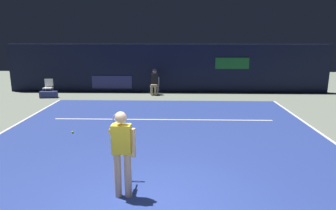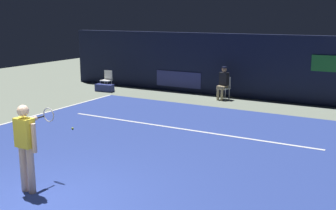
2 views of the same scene
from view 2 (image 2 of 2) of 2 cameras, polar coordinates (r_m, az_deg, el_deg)
ground_plane at (r=10.98m, az=-2.28°, el=-5.56°), size 33.31×33.31×0.00m
court_surface at (r=10.98m, az=-2.28°, el=-5.53°), size 10.39×10.15×0.01m
line_sideline_right at (r=14.26m, az=-20.20°, el=-2.06°), size 0.10×10.15×0.01m
line_service at (r=12.46m, az=2.00°, el=-3.31°), size 8.10×0.10×0.01m
back_wall at (r=17.33m, az=10.64°, el=5.24°), size 17.37×0.33×2.60m
tennis_player at (r=8.34m, az=-18.79°, el=-4.94°), size 0.60×0.94×1.73m
line_judge_on_chair at (r=16.86m, az=7.57°, el=3.05°), size 0.49×0.57×1.32m
courtside_chair_near at (r=19.09m, az=-8.37°, el=3.54°), size 0.46×0.44×0.88m
tennis_ball at (r=12.72m, az=-12.93°, el=-3.15°), size 0.07×0.07×0.07m
equipment_bag at (r=18.77m, az=-8.68°, el=2.33°), size 0.86×0.39×0.32m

